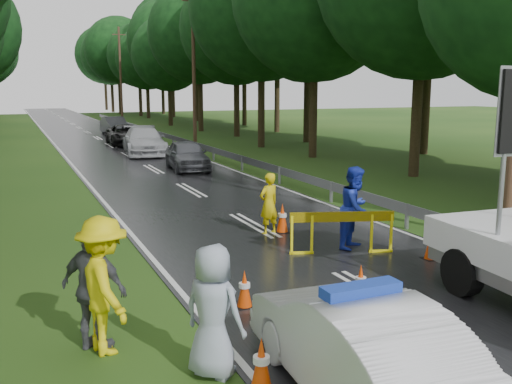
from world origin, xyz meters
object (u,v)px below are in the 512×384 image
queue_car_third (126,135)px  queue_car_fourth (115,126)px  police_sedan (359,348)px  queue_car_second (144,141)px  officer (269,204)px  civilian (355,208)px  barrier (342,222)px  queue_car_first (187,155)px

queue_car_third → queue_car_fourth: 8.55m
police_sedan → queue_car_third: bearing=-92.4°
queue_car_second → queue_car_fourth: (0.81, 14.52, -0.06)m
officer → civilian: 2.43m
civilian → queue_car_fourth: (0.40, 35.65, -0.27)m
civilian → queue_car_second: civilian is taller
barrier → queue_car_first: bearing=106.5°
queue_car_first → queue_car_third: bearing=97.1°
civilian → queue_car_second: bearing=55.7°
queue_car_fourth → queue_car_first: bearing=-94.0°
civilian → queue_car_third: size_ratio=0.41×
officer → queue_car_third: size_ratio=0.34×
police_sedan → queue_car_second: size_ratio=0.78×
officer → police_sedan: bearing=56.2°
police_sedan → queue_car_second: queue_car_second is taller
civilian → queue_car_third: bearing=55.3°
police_sedan → queue_car_fourth: bearing=-92.2°
barrier → queue_car_fourth: size_ratio=0.53×
queue_car_third → civilian: bearing=-87.3°
queue_car_first → queue_car_second: (-0.51, 6.81, 0.09)m
police_sedan → civilian: civilian is taller
police_sedan → queue_car_first: (3.81, 20.10, 0.01)m
police_sedan → queue_car_third: 33.08m
barrier → queue_car_second: (0.15, 21.45, 0.02)m
civilian → queue_car_second: size_ratio=0.37×
officer → civilian: bearing=107.3°
barrier → queue_car_third: size_ratio=0.48×
queue_car_second → queue_car_third: bearing=95.5°
officer → civilian: (1.36, -2.00, 0.17)m
queue_car_second → barrier: bearing=-84.0°
officer → queue_car_fourth: size_ratio=0.37×
civilian → queue_car_second: (-0.41, 21.13, -0.21)m
barrier → queue_car_third: queue_car_third is taller
barrier → civilian: civilian is taller
barrier → officer: officer is taller
queue_car_third → queue_car_second: bearing=-88.8°
queue_car_first → queue_car_fourth: size_ratio=0.92×
civilian → police_sedan: bearing=-158.2°
police_sedan → queue_car_third: size_ratio=0.87×
police_sedan → barrier: 6.31m
police_sedan → civilian: size_ratio=2.11×
queue_car_second → civilian: bearing=-82.5°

